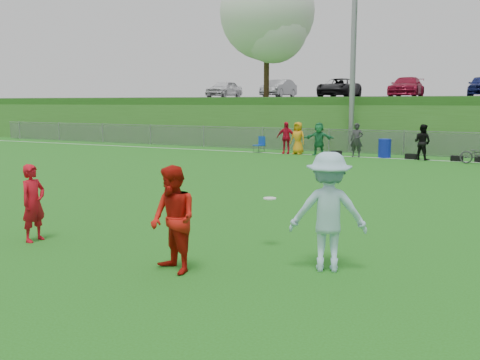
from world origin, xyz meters
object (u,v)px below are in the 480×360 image
Objects in this scene: player_red_left at (33,203)px; recycling_bin at (385,148)px; player_red_center at (173,220)px; player_blue at (328,212)px; bicycle at (479,154)px; frisbee at (270,198)px.

recycling_bin is (2.83, 19.34, -0.30)m from player_red_left.
player_red_center reaches higher than player_red_left.
player_blue reaches higher than bicycle.
player_red_left is 0.79× the size of player_blue.
bicycle is at bearing 105.30° from player_red_center.
recycling_bin reaches higher than bicycle.
player_red_left is at bearing -11.26° from player_blue.
player_red_center is at bearing -87.90° from recycling_bin.
player_red_center is 2.49m from player_blue.
player_red_left is 19.68m from bicycle.
recycling_bin is at bearing 86.96° from bicycle.
player_red_left is 6.26× the size of frisbee.
player_red_left is 19.55m from recycling_bin.
player_red_left reaches higher than recycling_bin.
player_blue reaches higher than recycling_bin.
player_red_center is at bearing 179.15° from bicycle.
player_red_center is 1.04× the size of bicycle.
frisbee is at bearing -50.63° from player_blue.
player_red_center is 0.89× the size of player_blue.
recycling_bin is at bearing -100.47° from player_blue.
recycling_bin is 0.56× the size of bicycle.
player_blue is 18.76m from recycling_bin.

